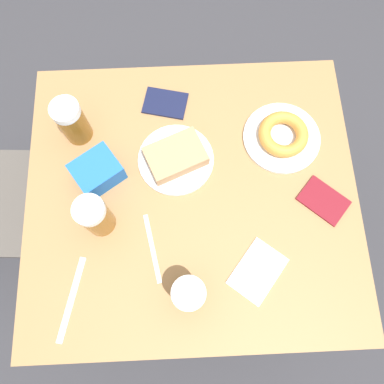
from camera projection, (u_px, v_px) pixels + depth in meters
ground_plane at (192, 241)px, 1.76m from camera, size 8.00×8.00×0.00m
table at (192, 201)px, 1.10m from camera, size 0.83×0.92×0.76m
plate_with_cake at (176, 157)px, 1.04m from camera, size 0.21×0.21×0.05m
plate_with_donut at (283, 136)px, 1.07m from camera, size 0.22×0.22×0.05m
beer_mug_left at (72, 122)px, 1.02m from camera, size 0.08×0.08×0.15m
beer_mug_center at (95, 216)px, 0.94m from camera, size 0.08×0.08×0.15m
beer_mug_right at (189, 294)px, 0.88m from camera, size 0.08×0.08×0.15m
napkin_folded at (258, 271)px, 0.97m from camera, size 0.18×0.17×0.00m
fork at (152, 248)px, 0.99m from camera, size 0.18×0.05×0.00m
knife at (72, 299)px, 0.95m from camera, size 0.21×0.07×0.00m
passport_near_edge at (165, 103)px, 1.11m from camera, size 0.11×0.14×0.01m
passport_far_edge at (324, 201)px, 1.02m from camera, size 0.15×0.15×0.01m
blue_pouch at (97, 172)px, 1.02m from camera, size 0.15×0.16×0.07m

